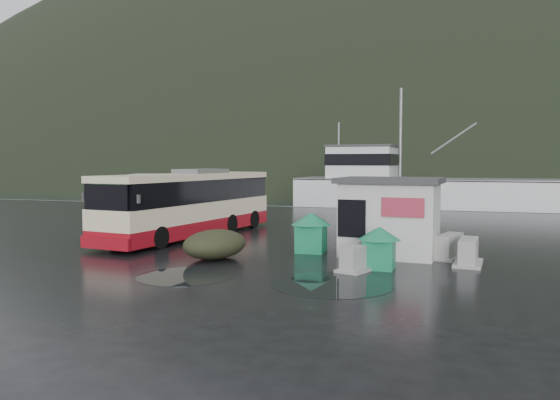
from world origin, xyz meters
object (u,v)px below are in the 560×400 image
(waste_bin_right, at_px, (379,269))
(jersey_barrier_b, at_px, (448,258))
(white_van, at_px, (147,232))
(waste_bin_left, at_px, (311,252))
(coach_bus, at_px, (191,236))
(ticket_kiosk, at_px, (389,255))
(jersey_barrier_a, at_px, (358,270))
(dome_tent, at_px, (215,259))
(jersey_barrier_c, at_px, (468,265))
(fishing_trawler, at_px, (439,204))

(waste_bin_right, bearing_deg, jersey_barrier_b, 51.31)
(white_van, bearing_deg, waste_bin_left, -41.01)
(coach_bus, distance_m, ticket_kiosk, 9.72)
(white_van, bearing_deg, jersey_barrier_a, -49.99)
(coach_bus, relative_size, waste_bin_left, 7.29)
(waste_bin_left, bearing_deg, white_van, 159.90)
(white_van, height_order, dome_tent, white_van)
(jersey_barrier_a, bearing_deg, dome_tent, 173.32)
(waste_bin_left, height_order, jersey_barrier_c, waste_bin_left)
(dome_tent, bearing_deg, white_van, 137.17)
(waste_bin_left, relative_size, jersey_barrier_b, 0.88)
(jersey_barrier_b, bearing_deg, ticket_kiosk, -179.92)
(waste_bin_left, distance_m, fishing_trawler, 27.22)
(jersey_barrier_b, xyz_separation_m, jersey_barrier_c, (0.63, -1.11, 0.00))
(ticket_kiosk, distance_m, fishing_trawler, 26.74)
(waste_bin_left, relative_size, fishing_trawler, 0.05)
(fishing_trawler, bearing_deg, jersey_barrier_c, -83.80)
(jersey_barrier_b, height_order, fishing_trawler, fishing_trawler)
(coach_bus, height_order, waste_bin_left, coach_bus)
(jersey_barrier_c, bearing_deg, white_van, 163.90)
(ticket_kiosk, bearing_deg, coach_bus, 169.71)
(waste_bin_left, xyz_separation_m, jersey_barrier_b, (5.04, 0.18, 0.00))
(waste_bin_left, relative_size, dome_tent, 0.58)
(dome_tent, bearing_deg, ticket_kiosk, 23.52)
(white_van, height_order, waste_bin_left, white_van)
(waste_bin_right, bearing_deg, white_van, 154.04)
(jersey_barrier_c, distance_m, fishing_trawler, 27.86)
(waste_bin_left, height_order, dome_tent, waste_bin_left)
(ticket_kiosk, bearing_deg, white_van, 170.10)
(waste_bin_right, xyz_separation_m, dome_tent, (-5.83, 0.12, 0.00))
(waste_bin_right, height_order, jersey_barrier_c, waste_bin_right)
(waste_bin_left, xyz_separation_m, jersey_barrier_c, (5.67, -0.93, 0.00))
(white_van, distance_m, waste_bin_left, 9.71)
(dome_tent, distance_m, jersey_barrier_a, 5.25)
(ticket_kiosk, relative_size, jersey_barrier_a, 2.27)
(coach_bus, distance_m, fishing_trawler, 26.43)
(dome_tent, bearing_deg, jersey_barrier_c, 9.59)
(white_van, bearing_deg, jersey_barrier_b, -33.49)
(coach_bus, bearing_deg, waste_bin_right, -20.66)
(waste_bin_right, bearing_deg, waste_bin_left, 139.03)
(white_van, distance_m, jersey_barrier_a, 13.03)
(waste_bin_left, height_order, ticket_kiosk, ticket_kiosk)
(waste_bin_right, height_order, ticket_kiosk, ticket_kiosk)
(ticket_kiosk, xyz_separation_m, jersey_barrier_a, (-0.67, -3.17, 0.00))
(ticket_kiosk, relative_size, jersey_barrier_b, 2.13)
(jersey_barrier_b, bearing_deg, waste_bin_right, -128.69)
(waste_bin_right, xyz_separation_m, jersey_barrier_b, (2.15, 2.69, 0.00))
(jersey_barrier_b, distance_m, jersey_barrier_c, 1.28)
(white_van, xyz_separation_m, ticket_kiosk, (12.06, -3.16, 0.00))
(dome_tent, relative_size, jersey_barrier_c, 1.51)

